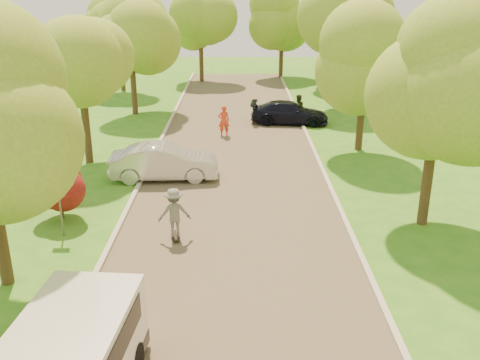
{
  "coord_description": "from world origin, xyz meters",
  "views": [
    {
      "loc": [
        0.2,
        -12.49,
        8.2
      ],
      "look_at": [
        0.24,
        5.99,
        1.3
      ],
      "focal_mm": 40.0,
      "sensor_mm": 36.0,
      "label": 1
    }
  ],
  "objects_px": {
    "person_striped": "(224,121)",
    "longboard": "(175,236)",
    "street_sign": "(59,194)",
    "person_olive": "(298,109)",
    "dark_sedan": "(290,113)",
    "silver_sedan": "(164,162)",
    "skateboarder": "(174,213)"
  },
  "relations": [
    {
      "from": "street_sign",
      "to": "longboard",
      "type": "height_order",
      "value": "street_sign"
    },
    {
      "from": "longboard",
      "to": "person_olive",
      "type": "distance_m",
      "value": 16.64
    },
    {
      "from": "dark_sedan",
      "to": "person_striped",
      "type": "relative_size",
      "value": 2.7
    },
    {
      "from": "street_sign",
      "to": "longboard",
      "type": "xyz_separation_m",
      "value": [
        3.85,
        -0.2,
        -1.47
      ]
    },
    {
      "from": "person_striped",
      "to": "person_olive",
      "type": "bearing_deg",
      "value": -156.72
    },
    {
      "from": "silver_sedan",
      "to": "dark_sedan",
      "type": "height_order",
      "value": "silver_sedan"
    },
    {
      "from": "street_sign",
      "to": "skateboarder",
      "type": "height_order",
      "value": "street_sign"
    },
    {
      "from": "street_sign",
      "to": "person_striped",
      "type": "xyz_separation_m",
      "value": [
        5.17,
        12.63,
        -0.7
      ]
    },
    {
      "from": "street_sign",
      "to": "person_striped",
      "type": "height_order",
      "value": "street_sign"
    },
    {
      "from": "street_sign",
      "to": "dark_sedan",
      "type": "relative_size",
      "value": 0.46
    },
    {
      "from": "silver_sedan",
      "to": "person_olive",
      "type": "relative_size",
      "value": 2.64
    },
    {
      "from": "longboard",
      "to": "person_olive",
      "type": "relative_size",
      "value": 0.51
    },
    {
      "from": "person_striped",
      "to": "longboard",
      "type": "bearing_deg",
      "value": 75.48
    },
    {
      "from": "silver_sedan",
      "to": "person_olive",
      "type": "height_order",
      "value": "person_olive"
    },
    {
      "from": "dark_sedan",
      "to": "person_olive",
      "type": "distance_m",
      "value": 0.54
    },
    {
      "from": "longboard",
      "to": "person_striped",
      "type": "relative_size",
      "value": 0.52
    },
    {
      "from": "person_olive",
      "to": "dark_sedan",
      "type": "bearing_deg",
      "value": -25.74
    },
    {
      "from": "skateboarder",
      "to": "person_olive",
      "type": "bearing_deg",
      "value": -122.28
    },
    {
      "from": "longboard",
      "to": "street_sign",
      "type": "bearing_deg",
      "value": -14.93
    },
    {
      "from": "silver_sedan",
      "to": "longboard",
      "type": "relative_size",
      "value": 5.22
    },
    {
      "from": "street_sign",
      "to": "person_striped",
      "type": "relative_size",
      "value": 1.26
    },
    {
      "from": "longboard",
      "to": "silver_sedan",
      "type": "bearing_deg",
      "value": -91.31
    },
    {
      "from": "street_sign",
      "to": "skateboarder",
      "type": "xyz_separation_m",
      "value": [
        3.85,
        -0.2,
        -0.6
      ]
    },
    {
      "from": "skateboarder",
      "to": "silver_sedan",
      "type": "bearing_deg",
      "value": -91.31
    },
    {
      "from": "silver_sedan",
      "to": "person_striped",
      "type": "bearing_deg",
      "value": -21.98
    },
    {
      "from": "street_sign",
      "to": "person_olive",
      "type": "xyz_separation_m",
      "value": [
        9.6,
        15.39,
        -0.67
      ]
    },
    {
      "from": "street_sign",
      "to": "silver_sedan",
      "type": "relative_size",
      "value": 0.46
    },
    {
      "from": "person_striped",
      "to": "person_olive",
      "type": "relative_size",
      "value": 0.97
    },
    {
      "from": "silver_sedan",
      "to": "person_olive",
      "type": "distance_m",
      "value": 11.92
    },
    {
      "from": "skateboarder",
      "to": "person_olive",
      "type": "xyz_separation_m",
      "value": [
        5.75,
        15.59,
        -0.07
      ]
    },
    {
      "from": "street_sign",
      "to": "silver_sedan",
      "type": "bearing_deg",
      "value": 64.09
    },
    {
      "from": "street_sign",
      "to": "skateboarder",
      "type": "bearing_deg",
      "value": -2.91
    }
  ]
}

